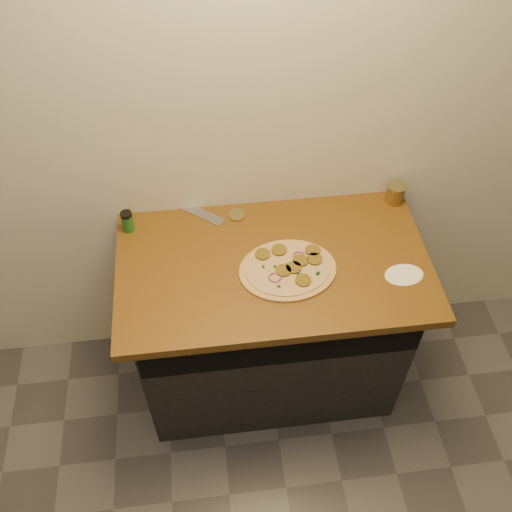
{
  "coord_description": "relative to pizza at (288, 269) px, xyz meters",
  "views": [
    {
      "loc": [
        -0.24,
        0.03,
        2.56
      ],
      "look_at": [
        -0.07,
        1.41,
        0.95
      ],
      "focal_mm": 40.0,
      "sensor_mm": 36.0,
      "label": 1
    }
  ],
  "objects": [
    {
      "name": "cabinet",
      "position": [
        -0.05,
        0.08,
        -0.48
      ],
      "size": [
        1.1,
        0.6,
        0.86
      ],
      "primitive_type": "cube",
      "color": "black",
      "rests_on": "ground"
    },
    {
      "name": "chefs_knife",
      "position": [
        -0.39,
        0.41,
        -0.0
      ],
      "size": [
        0.3,
        0.25,
        0.02
      ],
      "color": "#B7BAC1",
      "rests_on": "countertop"
    },
    {
      "name": "mason_jar_lid",
      "position": [
        -0.16,
        0.31,
        -0.0
      ],
      "size": [
        0.09,
        0.09,
        0.01
      ],
      "primitive_type": "cylinder",
      "rotation": [
        0.0,
        0.0,
        0.42
      ],
      "color": "tan",
      "rests_on": "countertop"
    },
    {
      "name": "spice_shaker",
      "position": [
        -0.6,
        0.29,
        0.04
      ],
      "size": [
        0.05,
        0.05,
        0.09
      ],
      "color": "#1C5B1E",
      "rests_on": "countertop"
    },
    {
      "name": "flour_spill",
      "position": [
        0.43,
        -0.07,
        -0.01
      ],
      "size": [
        0.16,
        0.16,
        0.0
      ],
      "primitive_type": "cylinder",
      "rotation": [
        0.0,
        0.0,
        0.08
      ],
      "color": "white",
      "rests_on": "countertop"
    },
    {
      "name": "salsa_jar",
      "position": [
        0.5,
        0.32,
        0.03
      ],
      "size": [
        0.08,
        0.08,
        0.09
      ],
      "color": "#A51F10",
      "rests_on": "countertop"
    },
    {
      "name": "countertop",
      "position": [
        -0.05,
        0.05,
        -0.03
      ],
      "size": [
        1.2,
        0.7,
        0.04
      ],
      "primitive_type": "cube",
      "color": "brown",
      "rests_on": "cabinet"
    },
    {
      "name": "pizza",
      "position": [
        0.0,
        0.0,
        0.0
      ],
      "size": [
        0.39,
        0.39,
        0.02
      ],
      "color": "tan",
      "rests_on": "countertop"
    }
  ]
}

